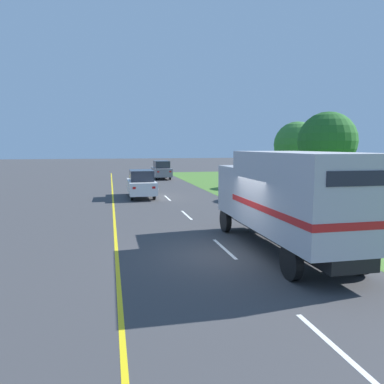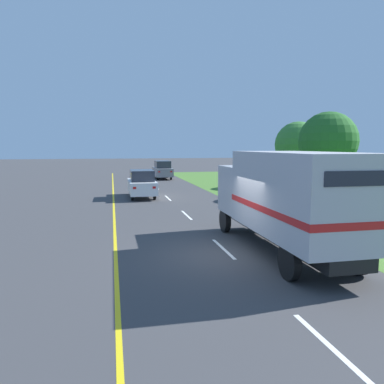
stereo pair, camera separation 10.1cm
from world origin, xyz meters
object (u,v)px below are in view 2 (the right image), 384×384
horse_trailer_truck (287,197)px  lead_car_white (142,184)px  roadside_tree_mid (298,145)px  delineator_post (317,222)px  roadside_tree_near (328,141)px  highway_sign (314,183)px  lead_car_grey_ahead (162,170)px

horse_trailer_truck → lead_car_white: size_ratio=1.75×
roadside_tree_mid → delineator_post: bearing=-115.2°
roadside_tree_near → roadside_tree_mid: size_ratio=1.04×
horse_trailer_truck → roadside_tree_near: 15.54m
delineator_post → horse_trailer_truck: bearing=-137.9°
highway_sign → roadside_tree_near: bearing=53.2°
roadside_tree_near → lead_car_grey_ahead: bearing=118.6°
highway_sign → roadside_tree_near: roadside_tree_near is taller
horse_trailer_truck → highway_sign: (4.89, 6.70, -0.28)m
lead_car_grey_ahead → highway_sign: highway_sign is taller
delineator_post → lead_car_white: bearing=116.0°
lead_car_grey_ahead → roadside_tree_mid: (10.71, -10.24, 2.72)m
roadside_tree_near → roadside_tree_mid: (1.36, 6.90, -0.20)m
lead_car_grey_ahead → delineator_post: size_ratio=4.80×
roadside_tree_mid → delineator_post: roadside_tree_mid is taller
roadside_tree_near → lead_car_white: bearing=168.9°
roadside_tree_near → delineator_post: 12.55m
horse_trailer_truck → highway_sign: 8.29m
lead_car_white → lead_car_grey_ahead: (3.41, 14.64, 0.02)m
roadside_tree_near → highway_sign: bearing=-126.8°
highway_sign → roadside_tree_near: size_ratio=0.46×
horse_trailer_truck → roadside_tree_mid: size_ratio=1.37×
roadside_tree_near → roadside_tree_mid: bearing=78.8°
lead_car_white → lead_car_grey_ahead: size_ratio=0.98×
highway_sign → roadside_tree_near: 7.48m
lead_car_grey_ahead → highway_sign: (5.08, -22.84, 0.63)m
lead_car_white → roadside_tree_near: 13.33m
roadside_tree_near → delineator_post: roadside_tree_near is taller
lead_car_white → highway_sign: 11.82m
horse_trailer_truck → lead_car_grey_ahead: bearing=90.4°
lead_car_white → highway_sign: (8.49, -8.19, 0.66)m
roadside_tree_mid → lead_car_white: bearing=-162.7°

